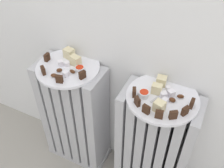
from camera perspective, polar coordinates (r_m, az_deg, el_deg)
The scene contains 36 objects.
radiator_left at distance 1.40m, azimuth -8.28°, elevation -7.35°, with size 0.35×0.17×0.66m.
radiator_right at distance 1.28m, azimuth 9.25°, elevation -13.92°, with size 0.35×0.17×0.66m.
plate_left at distance 1.17m, azimuth -9.88°, elevation 3.69°, with size 0.29×0.29×0.01m, color white.
plate_right at distance 1.03m, azimuth 11.28°, elevation -3.04°, with size 0.29×0.29×0.01m, color white.
dark_cake_slice_left_0 at distance 1.21m, azimuth -14.42°, elevation 5.86°, with size 0.03×0.01×0.04m, color #382114.
dark_cake_slice_left_1 at distance 1.14m, azimuth -15.23°, elevation 2.98°, with size 0.03×0.01×0.04m, color #382114.
dark_cake_slice_left_2 at distance 1.08m, azimuth -11.78°, elevation 1.11°, with size 0.03×0.01×0.04m, color #382114.
dark_cake_slice_left_3 at distance 1.08m, azimuth -6.69°, elevation 2.06°, with size 0.03×0.01×0.04m, color #382114.
marble_cake_slice_left_0 at distance 1.21m, azimuth -9.63°, elevation 6.81°, with size 0.04×0.04×0.05m, color beige.
marble_cake_slice_left_1 at distance 1.16m, azimuth -8.20°, elevation 5.21°, with size 0.05×0.03×0.05m, color beige.
turkish_delight_left_0 at distance 1.17m, azimuth -10.13°, elevation 4.48°, with size 0.02×0.02×0.02m, color white.
turkish_delight_left_1 at distance 1.17m, azimuth -11.50°, elevation 4.67°, with size 0.02×0.02×0.02m, color white.
turkish_delight_left_2 at distance 1.11m, azimuth -10.44°, elevation 2.30°, with size 0.02×0.02×0.02m, color white.
medjool_date_left_0 at distance 1.12m, azimuth -12.93°, elevation 1.91°, with size 0.03×0.02×0.02m, color #4C2814.
medjool_date_left_1 at distance 1.12m, azimuth -8.90°, elevation 2.81°, with size 0.03×0.01×0.02m, color #4C2814.
medjool_date_left_2 at distance 1.14m, azimuth -11.78°, elevation 3.07°, with size 0.03×0.02×0.02m, color #4C2814.
jam_bowl_left at distance 1.13m, azimuth -7.27°, elevation 3.46°, with size 0.04×0.04×0.02m.
dark_cake_slice_right_0 at distance 1.00m, azimuth 5.01°, elevation -1.86°, with size 0.03×0.01×0.04m, color #382114.
dark_cake_slice_right_1 at distance 0.96m, azimuth 5.72°, elevation -3.90°, with size 0.03×0.01×0.04m, color #382114.
dark_cake_slice_right_2 at distance 0.94m, azimuth 7.69°, elevation -5.67°, with size 0.03×0.01×0.04m, color #382114.
dark_cake_slice_right_3 at distance 0.93m, azimuth 10.56°, elevation -6.72°, with size 0.03×0.01×0.04m, color #382114.
dark_cake_slice_right_4 at distance 0.94m, azimuth 13.63°, elevation -6.77°, with size 0.03×0.01×0.04m, color #382114.
dark_cake_slice_right_5 at distance 0.96m, azimuth 16.14°, elevation -5.83°, with size 0.03×0.01×0.04m, color #382114.
dark_cake_slice_right_6 at distance 1.00m, azimuth 17.55°, elevation -4.19°, with size 0.03×0.01×0.04m, color #382114.
marble_cake_slice_right_0 at distance 1.02m, azimuth 10.04°, elevation -1.08°, with size 0.04×0.03×0.04m, color beige.
marble_cake_slice_right_1 at distance 0.95m, azimuth 10.57°, elevation -4.97°, with size 0.04×0.03×0.04m, color beige.
marble_cake_slice_right_2 at distance 1.06m, azimuth 11.06°, elevation 0.70°, with size 0.04×0.04×0.04m, color beige.
turkish_delight_right_0 at distance 1.02m, azimuth 13.14°, elevation -1.99°, with size 0.03×0.03×0.03m, color white.
turkish_delight_right_1 at distance 0.99m, azimuth 11.80°, elevation -3.69°, with size 0.02×0.02×0.02m, color white.
turkish_delight_right_2 at distance 1.01m, azimuth 11.49°, elevation -2.36°, with size 0.02×0.02×0.02m, color white.
turkish_delight_right_3 at distance 1.05m, azimuth 12.50°, elevation -0.99°, with size 0.02×0.02×0.02m, color white.
medjool_date_right_0 at distance 0.98m, azimuth 10.14°, elevation -4.02°, with size 0.03×0.02×0.02m, color #4C2814.
medjool_date_right_1 at distance 1.00m, azimuth 13.44°, elevation -3.48°, with size 0.03×0.02×0.02m, color #4C2814.
medjool_date_right_2 at distance 1.03m, azimuth 15.17°, elevation -2.68°, with size 0.03×0.01×0.02m, color #4C2814.
jam_bowl_right at distance 1.00m, azimuth 7.20°, elevation -2.19°, with size 0.04×0.04×0.02m.
fork at distance 1.02m, azimuth 10.93°, elevation -2.42°, with size 0.05×0.10×0.00m.
Camera 1 is at (0.36, -0.45, 1.37)m, focal length 40.63 mm.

